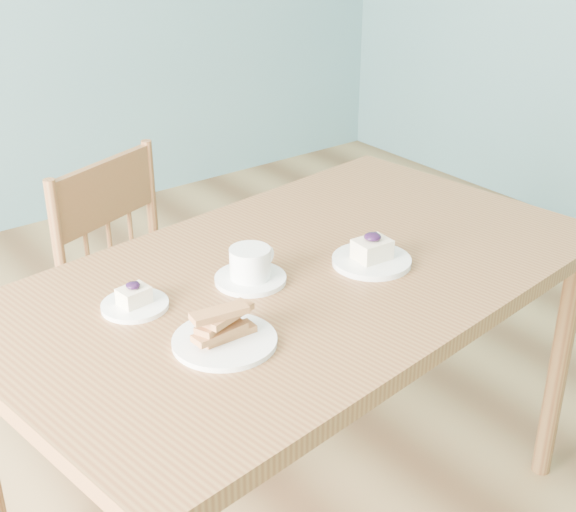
{
  "coord_description": "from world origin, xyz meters",
  "views": [
    {
      "loc": [
        -0.85,
        -1.14,
        1.6
      ],
      "look_at": [
        0.16,
        0.17,
        0.79
      ],
      "focal_mm": 50.0,
      "sensor_mm": 36.0,
      "label": 1
    }
  ],
  "objects_px": {
    "dining_table": "(301,300)",
    "dining_chair": "(151,312)",
    "coffee_cup": "(251,267)",
    "cheesecake_plate_far": "(135,301)",
    "cheesecake_plate_near": "(372,256)",
    "biscotti_plate": "(224,332)"
  },
  "relations": [
    {
      "from": "dining_table",
      "to": "cheesecake_plate_far",
      "type": "relative_size",
      "value": 10.9
    },
    {
      "from": "cheesecake_plate_far",
      "to": "biscotti_plate",
      "type": "bearing_deg",
      "value": -72.65
    },
    {
      "from": "cheesecake_plate_far",
      "to": "biscotti_plate",
      "type": "relative_size",
      "value": 0.69
    },
    {
      "from": "dining_chair",
      "to": "cheesecake_plate_near",
      "type": "height_order",
      "value": "dining_chair"
    },
    {
      "from": "dining_chair",
      "to": "coffee_cup",
      "type": "xyz_separation_m",
      "value": [
        -0.0,
        -0.51,
        0.35
      ]
    },
    {
      "from": "dining_chair",
      "to": "coffee_cup",
      "type": "height_order",
      "value": "dining_chair"
    },
    {
      "from": "cheesecake_plate_near",
      "to": "cheesecake_plate_far",
      "type": "xyz_separation_m",
      "value": [
        -0.53,
        0.15,
        -0.0
      ]
    },
    {
      "from": "cheesecake_plate_far",
      "to": "dining_chair",
      "type": "bearing_deg",
      "value": 60.4
    },
    {
      "from": "biscotti_plate",
      "to": "coffee_cup",
      "type": "bearing_deg",
      "value": 43.65
    },
    {
      "from": "dining_chair",
      "to": "cheesecake_plate_far",
      "type": "height_order",
      "value": "dining_chair"
    },
    {
      "from": "cheesecake_plate_far",
      "to": "dining_table",
      "type": "bearing_deg",
      "value": -11.76
    },
    {
      "from": "dining_table",
      "to": "coffee_cup",
      "type": "relative_size",
      "value": 9.63
    },
    {
      "from": "dining_chair",
      "to": "biscotti_plate",
      "type": "bearing_deg",
      "value": -125.77
    },
    {
      "from": "cheesecake_plate_near",
      "to": "biscotti_plate",
      "type": "xyz_separation_m",
      "value": [
        -0.46,
        -0.08,
        0.01
      ]
    },
    {
      "from": "coffee_cup",
      "to": "cheesecake_plate_far",
      "type": "bearing_deg",
      "value": 160.98
    },
    {
      "from": "dining_table",
      "to": "dining_chair",
      "type": "distance_m",
      "value": 0.6
    },
    {
      "from": "dining_chair",
      "to": "biscotti_plate",
      "type": "distance_m",
      "value": 0.79
    },
    {
      "from": "coffee_cup",
      "to": "biscotti_plate",
      "type": "xyz_separation_m",
      "value": [
        -0.19,
        -0.18,
        -0.01
      ]
    },
    {
      "from": "dining_table",
      "to": "dining_chair",
      "type": "relative_size",
      "value": 1.72
    },
    {
      "from": "dining_table",
      "to": "dining_chair",
      "type": "bearing_deg",
      "value": 95.22
    },
    {
      "from": "biscotti_plate",
      "to": "dining_table",
      "type": "bearing_deg",
      "value": 26.05
    },
    {
      "from": "cheesecake_plate_near",
      "to": "coffee_cup",
      "type": "xyz_separation_m",
      "value": [
        -0.27,
        0.1,
        0.01
      ]
    }
  ]
}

